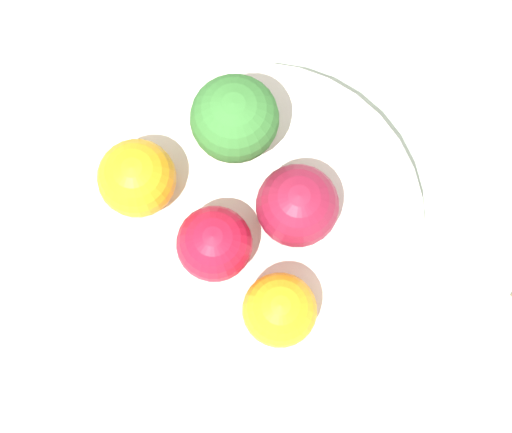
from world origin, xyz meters
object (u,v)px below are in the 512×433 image
at_px(orange_front, 280,310).
at_px(orange_back, 137,178).
at_px(broccoli, 235,120).
at_px(apple_green, 298,213).
at_px(bowl, 256,226).
at_px(apple_red, 214,244).

distance_m(orange_front, orange_back, 0.11).
distance_m(broccoli, apple_green, 0.07).
height_order(bowl, orange_front, orange_front).
relative_size(bowl, apple_green, 4.21).
distance_m(bowl, broccoli, 0.08).
bearing_deg(apple_green, broccoli, 28.47).
height_order(bowl, broccoli, broccoli).
bearing_deg(apple_green, bowl, 80.21).
relative_size(broccoli, apple_green, 1.40).
bearing_deg(orange_back, orange_front, -140.10).
bearing_deg(orange_front, apple_green, -18.52).
xyz_separation_m(bowl, orange_front, (-0.06, -0.01, 0.04)).
bearing_deg(apple_green, apple_red, 102.99).
distance_m(apple_red, orange_back, 0.06).
relative_size(apple_red, orange_front, 1.03).
distance_m(apple_red, orange_front, 0.05).
xyz_separation_m(bowl, apple_green, (-0.00, -0.02, 0.04)).
bearing_deg(bowl, broccoli, 6.43).
relative_size(apple_red, apple_green, 0.91).
distance_m(broccoli, apple_red, 0.07).
relative_size(broccoli, apple_red, 1.53).
distance_m(apple_green, orange_front, 0.06).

